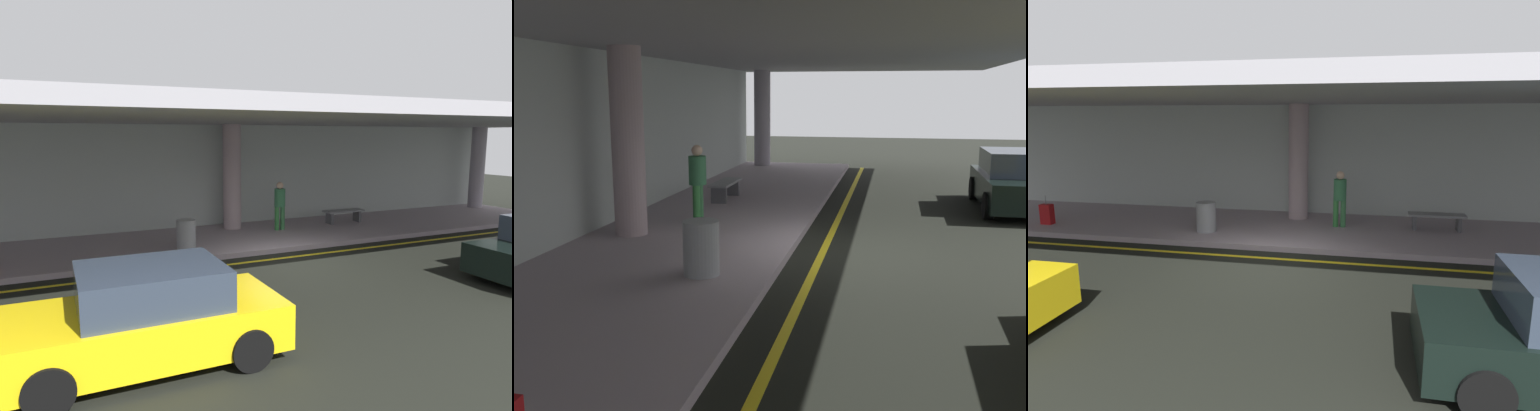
{
  "view_description": "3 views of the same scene",
  "coord_description": "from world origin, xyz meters",
  "views": [
    {
      "loc": [
        -5.8,
        -10.66,
        3.4
      ],
      "look_at": [
        -0.15,
        1.91,
        1.31
      ],
      "focal_mm": 32.23,
      "sensor_mm": 36.0,
      "label": 1
    },
    {
      "loc": [
        -10.78,
        -0.78,
        2.91
      ],
      "look_at": [
        0.56,
        1.6,
        0.73
      ],
      "focal_mm": 41.78,
      "sensor_mm": 36.0,
      "label": 2
    },
    {
      "loc": [
        2.41,
        -9.51,
        3.4
      ],
      "look_at": [
        -0.08,
        2.4,
        0.94
      ],
      "focal_mm": 30.78,
      "sensor_mm": 36.0,
      "label": 3
    }
  ],
  "objects": [
    {
      "name": "sidewalk",
      "position": [
        0.0,
        3.1,
        0.07
      ],
      "size": [
        26.0,
        4.2,
        0.15
      ],
      "primitive_type": "cube",
      "color": "#A2939C",
      "rests_on": "ground"
    },
    {
      "name": "support_column_left_mid",
      "position": [
        12.0,
        4.31,
        1.97
      ],
      "size": [
        0.63,
        0.63,
        3.65
      ],
      "primitive_type": "cylinder",
      "color": "#9E95A3",
      "rests_on": "sidewalk"
    },
    {
      "name": "bench_metal",
      "position": [
        4.22,
        3.57,
        0.5
      ],
      "size": [
        1.6,
        0.5,
        0.48
      ],
      "color": "slate",
      "rests_on": "sidewalk"
    },
    {
      "name": "ceiling_overhang",
      "position": [
        0.0,
        2.6,
        3.95
      ],
      "size": [
        28.0,
        13.2,
        0.3
      ],
      "primitive_type": "cube",
      "color": "#98969D",
      "rests_on": "support_column_far_left"
    },
    {
      "name": "terminal_back_wall",
      "position": [
        0.0,
        5.35,
        1.9
      ],
      "size": [
        26.0,
        0.3,
        3.8
      ],
      "primitive_type": "cube",
      "color": "#AAB2AE",
      "rests_on": "ground"
    },
    {
      "name": "lane_stripe_yellow",
      "position": [
        0.0,
        0.46,
        0.0
      ],
      "size": [
        26.0,
        0.14,
        0.01
      ],
      "primitive_type": "cube",
      "color": "yellow",
      "rests_on": "ground"
    },
    {
      "name": "traveler_with_luggage",
      "position": [
        1.41,
        3.39,
        1.11
      ],
      "size": [
        0.38,
        0.38,
        1.68
      ],
      "rotation": [
        0.0,
        0.0,
        5.32
      ],
      "color": "#317839",
      "rests_on": "sidewalk"
    },
    {
      "name": "car_black",
      "position": [
        5.11,
        -3.84,
        0.71
      ],
      "size": [
        4.1,
        1.92,
        1.5
      ],
      "rotation": [
        0.0,
        0.0,
        -0.04
      ],
      "color": "black",
      "rests_on": "ground"
    },
    {
      "name": "trash_bin_steel",
      "position": [
        -2.3,
        2.08,
        0.57
      ],
      "size": [
        0.56,
        0.56,
        0.85
      ],
      "primitive_type": "cylinder",
      "color": "gray",
      "rests_on": "sidewalk"
    },
    {
      "name": "support_column_far_left",
      "position": [
        0.0,
        4.31,
        1.97
      ],
      "size": [
        0.63,
        0.63,
        3.65
      ],
      "primitive_type": "cylinder",
      "color": "#A69096",
      "rests_on": "sidewalk"
    },
    {
      "name": "ground_plane",
      "position": [
        0.0,
        0.0,
        0.0
      ],
      "size": [
        60.0,
        60.0,
        0.0
      ],
      "primitive_type": "plane",
      "color": "black"
    }
  ]
}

